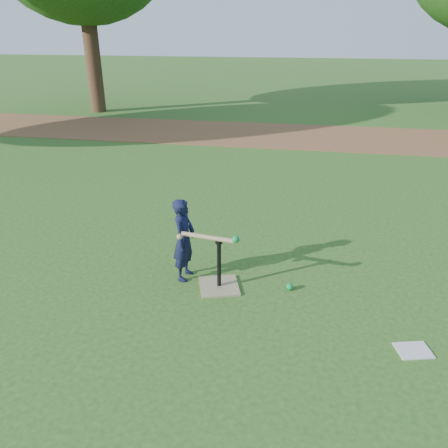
# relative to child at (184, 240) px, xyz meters

# --- Properties ---
(ground) EXTENTS (80.00, 80.00, 0.00)m
(ground) POSITION_rel_child_xyz_m (0.16, 0.07, -0.49)
(ground) COLOR #285116
(ground) RESTS_ON ground
(dirt_strip) EXTENTS (24.00, 3.00, 0.01)m
(dirt_strip) POSITION_rel_child_xyz_m (0.16, 7.57, -0.48)
(dirt_strip) COLOR brown
(dirt_strip) RESTS_ON ground
(child) EXTENTS (0.27, 0.38, 0.98)m
(child) POSITION_rel_child_xyz_m (0.00, 0.00, 0.00)
(child) COLOR black
(child) RESTS_ON ground
(wiffle_ball_ground) EXTENTS (0.08, 0.08, 0.08)m
(wiffle_ball_ground) POSITION_rel_child_xyz_m (1.22, -0.06, -0.45)
(wiffle_ball_ground) COLOR #0B8338
(wiffle_ball_ground) RESTS_ON ground
(clipboard) EXTENTS (0.35, 0.30, 0.01)m
(clipboard) POSITION_rel_child_xyz_m (2.38, -0.87, -0.48)
(clipboard) COLOR silver
(clipboard) RESTS_ON ground
(batting_tee) EXTENTS (0.54, 0.54, 0.61)m
(batting_tee) POSITION_rel_child_xyz_m (0.43, -0.14, -0.38)
(batting_tee) COLOR #91865C
(batting_tee) RESTS_ON ground
(swing_action) EXTENTS (0.69, 0.18, 0.11)m
(swing_action) POSITION_rel_child_xyz_m (0.35, -0.18, 0.14)
(swing_action) COLOR #A2845E
(swing_action) RESTS_ON ground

